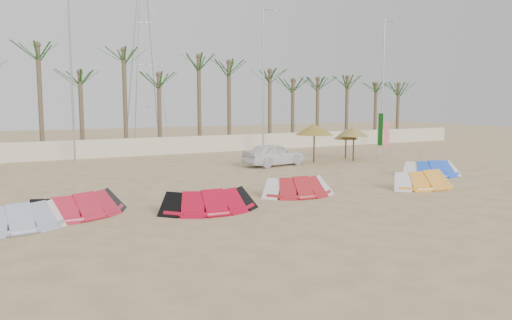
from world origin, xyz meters
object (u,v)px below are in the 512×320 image
kite_grey (16,215)px  kite_blue (428,168)px  kite_red_mid (206,199)px  parasol_right (346,134)px  car (274,154)px  parasol_mid (354,131)px  kite_red_left (78,203)px  kite_orange (420,178)px  parasol_left (314,130)px  kite_red_right (295,185)px

kite_grey → kite_blue: (20.08, 2.02, 0.00)m
kite_red_mid → parasol_right: 18.25m
kite_blue → car: size_ratio=0.86×
parasol_mid → car: parasol_mid is taller
kite_red_left → car: size_ratio=0.96×
kite_orange → car: size_ratio=0.83×
kite_orange → parasol_left: size_ratio=1.36×
kite_grey → car: car is taller
kite_red_left → kite_blue: (18.08, 1.01, -0.00)m
kite_orange → parasol_right: size_ratio=1.64×
kite_blue → parasol_mid: bearing=85.0°
kite_grey → kite_red_mid: bearing=-3.8°
kite_red_left → kite_blue: size_ratio=1.12×
kite_orange → parasol_left: bearing=84.8°
kite_red_left → kite_orange: bearing=-5.5°
kite_orange → parasol_mid: (3.74, 9.54, 1.57)m
kite_red_right → kite_orange: size_ratio=0.96×
kite_grey → parasol_right: bearing=26.2°
kite_blue → car: 9.09m
kite_orange → kite_blue: (3.12, 2.45, -0.00)m
kite_grey → kite_red_left: same height
kite_red_left → kite_red_mid: bearing=-18.4°
kite_red_mid → kite_orange: (10.67, -0.02, -0.00)m
kite_blue → parasol_right: bearing=83.7°
kite_grey → kite_red_left: size_ratio=0.86×
kite_blue → parasol_left: parasol_left is taller
kite_red_right → car: size_ratio=0.79×
kite_grey → car: size_ratio=0.83×
kite_red_right → parasol_right: 14.19m
kite_grey → kite_red_mid: 6.30m
kite_grey → kite_orange: same height
parasol_left → car: parasol_left is taller
kite_red_mid → parasol_mid: (14.41, 9.52, 1.57)m
kite_orange → parasol_right: parasol_right is taller
kite_red_left → parasol_left: 18.15m
kite_red_mid → parasol_right: parasol_right is taller
kite_grey → parasol_right: (21.00, 10.31, 1.29)m
kite_red_mid → kite_red_right: 4.57m
kite_red_right → parasol_left: 11.65m
parasol_mid → kite_red_right: bearing=-139.4°
kite_orange → kite_grey: bearing=178.5°
kite_red_right → parasol_mid: parasol_mid is taller
kite_red_left → car: 15.26m
kite_red_mid → kite_blue: (13.79, 2.44, -0.00)m
kite_red_right → kite_blue: 9.44m
kite_red_right → kite_blue: bearing=8.7°
kite_red_mid → kite_red_left: bearing=161.6°
kite_red_left → kite_red_mid: (4.29, -1.43, -0.00)m
kite_red_right → parasol_mid: bearing=40.6°
kite_red_left → parasol_right: parasol_right is taller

